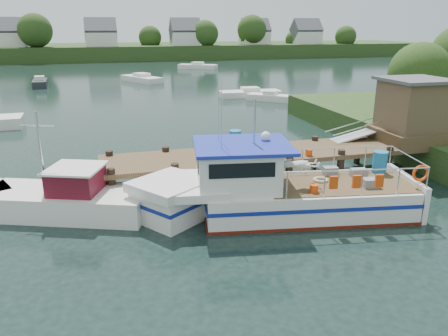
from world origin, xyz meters
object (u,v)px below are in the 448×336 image
object	(u,v)px
dock	(366,127)
moored_far	(198,66)
moored_e	(40,83)
moored_c	(250,93)
work_boat	(57,198)
lobster_boat	(272,191)
moored_d	(142,79)
moored_b	(270,97)

from	to	relation	value
dock	moored_far	distance (m)	55.10
moored_e	moored_far	bearing A→B (deg)	23.31
moored_c	work_boat	bearing A→B (deg)	-110.08
lobster_boat	work_boat	world-z (taller)	lobster_boat
work_boat	moored_d	xyz separation A→B (m)	(6.91, 40.62, -0.21)
moored_d	work_boat	bearing A→B (deg)	-97.54
lobster_boat	moored_b	xyz separation A→B (m)	(9.51, 24.68, -0.60)
lobster_boat	moored_c	distance (m)	28.83
moored_c	moored_d	world-z (taller)	moored_d
work_boat	moored_e	distance (m)	39.56
moored_e	moored_c	bearing A→B (deg)	-46.88
moored_b	moored_c	bearing A→B (deg)	114.71
dock	moored_far	size ratio (longest dim) A/B	2.51
work_boat	moored_d	bearing A→B (deg)	101.60
moored_d	moored_far	bearing A→B (deg)	57.94
moored_far	moored_d	bearing A→B (deg)	-109.12
moored_far	moored_d	distance (m)	19.03
dock	work_boat	size ratio (longest dim) A/B	2.25
moored_far	moored_e	size ratio (longest dim) A/B	1.45
moored_far	moored_e	world-z (taller)	moored_e
dock	moored_e	world-z (taller)	dock
moored_d	moored_e	distance (m)	12.05
dock	moored_c	bearing A→B (deg)	84.66
moored_e	dock	bearing A→B (deg)	-76.98
moored_b	moored_e	world-z (taller)	moored_e
moored_d	moored_b	bearing A→B (deg)	-58.01
work_boat	moored_e	xyz separation A→B (m)	(-5.06, 39.23, -0.17)
dock	moored_e	xyz separation A→B (m)	(-19.12, 37.82, -1.78)
work_boat	moored_c	distance (m)	30.11
work_boat	moored_c	world-z (taller)	work_boat
dock	moored_e	size ratio (longest dim) A/B	3.64
moored_b	moored_e	bearing A→B (deg)	147.75
moored_b	moored_far	bearing A→B (deg)	94.18
moored_c	moored_d	size ratio (longest dim) A/B	0.91
work_boat	moored_d	world-z (taller)	work_boat
work_boat	moored_far	distance (m)	59.05
moored_c	moored_e	bearing A→B (deg)	159.61
lobster_boat	moored_c	world-z (taller)	lobster_boat
moored_far	moored_b	xyz separation A→B (m)	(-0.24, -33.92, -0.04)
lobster_boat	moored_c	size ratio (longest dim) A/B	1.77
moored_d	moored_c	bearing A→B (deg)	-56.35
moored_c	lobster_boat	bearing A→B (deg)	-94.36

